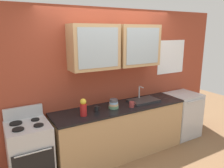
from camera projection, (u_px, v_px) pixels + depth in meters
name	position (u px, v px, depth m)	size (l,w,h in m)	color
ground_plane	(120.00, 154.00, 3.95)	(10.00, 10.00, 0.00)	brown
back_wall_unit	(112.00, 74.00, 3.88)	(4.86, 0.45, 2.53)	#993D28
counter	(121.00, 131.00, 3.84)	(2.38, 0.64, 0.90)	tan
stove_range	(30.00, 154.00, 3.10)	(0.57, 0.64, 1.08)	silver
sink_faucet	(143.00, 100.00, 4.00)	(0.55, 0.33, 0.26)	#2D2D30
bowl_stack	(114.00, 104.00, 3.63)	(0.17, 0.17, 0.15)	#669972
vase	(83.00, 107.00, 3.29)	(0.10, 0.10, 0.27)	#B21E1E
cup_near_sink	(132.00, 104.00, 3.68)	(0.12, 0.08, 0.10)	#993838
cup_near_bowls	(96.00, 109.00, 3.49)	(0.10, 0.07, 0.09)	black
dishwasher	(182.00, 114.00, 4.58)	(0.63, 0.62, 0.90)	silver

